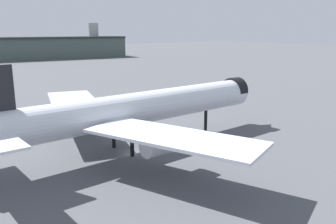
# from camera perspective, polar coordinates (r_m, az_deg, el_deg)

# --- Properties ---
(ground) EXTENTS (900.00, 900.00, 0.00)m
(ground) POSITION_cam_1_polar(r_m,az_deg,el_deg) (63.28, -5.78, -6.77)
(ground) COLOR #4C4F54
(airliner_near_gate) EXTENTS (64.22, 58.46, 16.79)m
(airliner_near_gate) POSITION_cam_1_polar(r_m,az_deg,el_deg) (63.91, -5.67, 0.34)
(airliner_near_gate) COLOR silver
(airliner_near_gate) RESTS_ON ground
(service_truck_front) EXTENTS (5.96, 4.43, 3.00)m
(service_truck_front) POSITION_cam_1_polar(r_m,az_deg,el_deg) (104.25, -5.57, 2.06)
(service_truck_front) COLOR black
(service_truck_front) RESTS_ON ground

